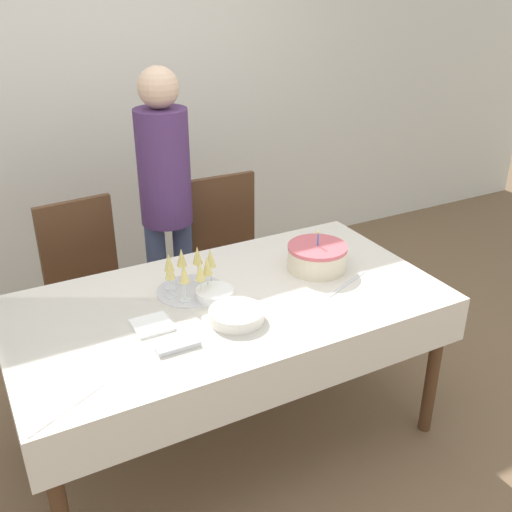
% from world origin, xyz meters
% --- Properties ---
extents(ground_plane, '(12.00, 12.00, 0.00)m').
position_xyz_m(ground_plane, '(0.00, 0.00, 0.00)').
color(ground_plane, brown).
extents(wall_back, '(8.00, 0.05, 2.70)m').
position_xyz_m(wall_back, '(0.00, 1.86, 1.35)').
color(wall_back, silver).
rests_on(wall_back, ground_plane).
extents(dining_table, '(1.86, 1.00, 0.75)m').
position_xyz_m(dining_table, '(0.00, 0.00, 0.65)').
color(dining_table, silver).
rests_on(dining_table, ground_plane).
extents(dining_chair_far_left, '(0.46, 0.46, 0.97)m').
position_xyz_m(dining_chair_far_left, '(-0.42, 0.82, 0.54)').
color(dining_chair_far_left, '#51331E').
rests_on(dining_chair_far_left, ground_plane).
extents(dining_chair_far_right, '(0.43, 0.43, 0.97)m').
position_xyz_m(dining_chair_far_right, '(0.41, 0.82, 0.54)').
color(dining_chair_far_right, '#51331E').
rests_on(dining_chair_far_right, ground_plane).
extents(birthday_cake, '(0.28, 0.28, 0.19)m').
position_xyz_m(birthday_cake, '(0.50, 0.06, 0.81)').
color(birthday_cake, beige).
rests_on(birthday_cake, dining_table).
extents(champagne_tray, '(0.30, 0.30, 0.18)m').
position_xyz_m(champagne_tray, '(-0.11, 0.13, 0.85)').
color(champagne_tray, silver).
rests_on(champagne_tray, dining_table).
extents(plate_stack_main, '(0.23, 0.23, 0.05)m').
position_xyz_m(plate_stack_main, '(-0.04, -0.18, 0.78)').
color(plate_stack_main, silver).
rests_on(plate_stack_main, dining_table).
extents(plate_stack_dessert, '(0.17, 0.17, 0.04)m').
position_xyz_m(plate_stack_dessert, '(-0.05, 0.03, 0.77)').
color(plate_stack_dessert, white).
rests_on(plate_stack_dessert, dining_table).
extents(cake_knife, '(0.28, 0.13, 0.00)m').
position_xyz_m(cake_knife, '(0.54, -0.14, 0.75)').
color(cake_knife, silver).
rests_on(cake_knife, dining_table).
extents(fork_pile, '(0.17, 0.06, 0.02)m').
position_xyz_m(fork_pile, '(-0.33, -0.25, 0.76)').
color(fork_pile, silver).
rests_on(fork_pile, dining_table).
extents(napkin_pile, '(0.15, 0.15, 0.01)m').
position_xyz_m(napkin_pile, '(-0.36, -0.06, 0.76)').
color(napkin_pile, white).
rests_on(napkin_pile, dining_table).
extents(person_standing, '(0.28, 0.28, 1.61)m').
position_xyz_m(person_standing, '(0.06, 0.88, 0.97)').
color(person_standing, '#3F4C72').
rests_on(person_standing, ground_plane).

